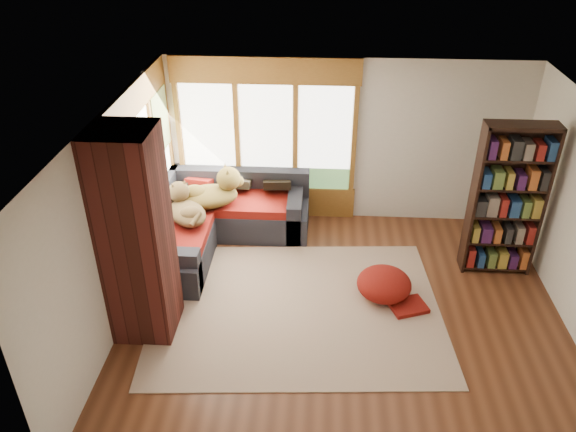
% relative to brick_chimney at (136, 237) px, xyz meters
% --- Properties ---
extents(floor, '(5.50, 5.50, 0.00)m').
position_rel_brick_chimney_xyz_m(floor, '(2.40, 0.35, -1.30)').
color(floor, '#4E2715').
rests_on(floor, ground).
extents(ceiling, '(5.50, 5.50, 0.00)m').
position_rel_brick_chimney_xyz_m(ceiling, '(2.40, 0.35, 1.30)').
color(ceiling, white).
extents(wall_back, '(5.50, 0.04, 2.60)m').
position_rel_brick_chimney_xyz_m(wall_back, '(2.40, 2.85, 0.00)').
color(wall_back, silver).
rests_on(wall_back, ground).
extents(wall_front, '(5.50, 0.04, 2.60)m').
position_rel_brick_chimney_xyz_m(wall_front, '(2.40, -2.15, 0.00)').
color(wall_front, silver).
rests_on(wall_front, ground).
extents(wall_left, '(0.04, 5.00, 2.60)m').
position_rel_brick_chimney_xyz_m(wall_left, '(-0.35, 0.35, 0.00)').
color(wall_left, silver).
rests_on(wall_left, ground).
extents(windows_back, '(2.82, 0.10, 1.90)m').
position_rel_brick_chimney_xyz_m(windows_back, '(1.20, 2.82, 0.05)').
color(windows_back, '#8E5E24').
rests_on(windows_back, wall_back).
extents(windows_left, '(0.10, 2.62, 1.90)m').
position_rel_brick_chimney_xyz_m(windows_left, '(-0.32, 1.55, 0.05)').
color(windows_left, '#8E5E24').
rests_on(windows_left, wall_left).
extents(roller_blind, '(0.03, 0.72, 0.90)m').
position_rel_brick_chimney_xyz_m(roller_blind, '(-0.29, 2.38, 0.45)').
color(roller_blind, '#899F5D').
rests_on(roller_blind, wall_left).
extents(brick_chimney, '(0.70, 0.70, 2.60)m').
position_rel_brick_chimney_xyz_m(brick_chimney, '(0.00, 0.00, 0.00)').
color(brick_chimney, '#471914').
rests_on(brick_chimney, ground).
extents(sectional_sofa, '(2.20, 2.20, 0.80)m').
position_rel_brick_chimney_xyz_m(sectional_sofa, '(0.45, 2.05, -1.00)').
color(sectional_sofa, black).
rests_on(sectional_sofa, ground).
extents(area_rug, '(3.86, 3.06, 0.01)m').
position_rel_brick_chimney_xyz_m(area_rug, '(1.80, 0.44, -1.29)').
color(area_rug, beige).
rests_on(area_rug, ground).
extents(bookshelf, '(0.93, 0.31, 2.18)m').
position_rel_brick_chimney_xyz_m(bookshelf, '(4.54, 1.50, -0.21)').
color(bookshelf, black).
rests_on(bookshelf, ground).
extents(pouf, '(0.93, 0.93, 0.39)m').
position_rel_brick_chimney_xyz_m(pouf, '(2.93, 0.77, -1.09)').
color(pouf, maroon).
rests_on(pouf, area_rug).
extents(dog_tan, '(1.03, 0.82, 0.51)m').
position_rel_brick_chimney_xyz_m(dog_tan, '(0.48, 2.04, -0.51)').
color(dog_tan, brown).
rests_on(dog_tan, sectional_sofa).
extents(dog_brindle, '(0.81, 0.89, 0.43)m').
position_rel_brick_chimney_xyz_m(dog_brindle, '(0.15, 1.61, -0.55)').
color(dog_brindle, '#402E1B').
rests_on(dog_brindle, sectional_sofa).
extents(throw_pillows, '(1.98, 1.68, 0.45)m').
position_rel_brick_chimney_xyz_m(throw_pillows, '(0.48, 2.20, -0.55)').
color(throw_pillows, black).
rests_on(throw_pillows, sectional_sofa).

